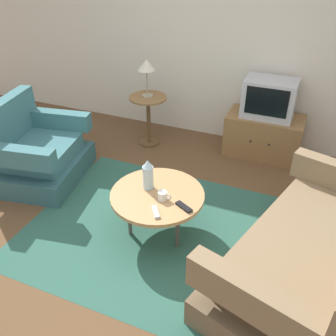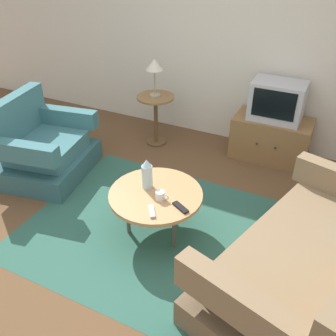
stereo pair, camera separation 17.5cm
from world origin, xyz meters
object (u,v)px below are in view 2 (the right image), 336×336
Objects in this scene: armchair at (43,150)px; tv_remote_silver at (152,211)px; vase at (147,174)px; mug at (161,195)px; television at (277,101)px; table_lamp at (155,67)px; couch at (311,266)px; tv_stand at (271,139)px; tv_remote_dark at (180,208)px; side_table at (156,110)px; coffee_table at (156,196)px.

armchair is 1.79m from tv_remote_silver.
mug is (0.19, -0.11, -0.10)m from vase.
television is 1.47m from table_lamp.
couch is 2.03m from tv_stand.
couch is at bearing -2.08° from mug.
tv_remote_dark is at bearing -11.49° from mug.
side_table is at bearing 119.13° from mug.
coffee_table is at bearing -108.83° from tv_stand.
table_lamp is 3.74× the size of mug.
side_table is at bearing 171.33° from tv_remote_silver.
tv_stand is at bearing 73.96° from mug.
table_lamp reaches higher than television.
mug is (1.67, -0.38, 0.18)m from armchair.
tv_stand is 1.93m from tv_remote_dark.
armchair is at bearing 169.45° from vase.
armchair reaches higher than tv_remote_silver.
tv_remote_dark is at bearing -19.69° from coffee_table.
couch is 2.41× the size of coffee_table.
television is 3.45× the size of tv_remote_dark.
mug reaches higher than tv_remote_silver.
couch is 2.68m from side_table.
armchair reaches higher than coffee_table.
armchair is 3.97× the size of vase.
mug is at bearing -60.87° from side_table.
armchair is 1.74× the size of side_table.
side_table is (-2.13, 1.61, 0.17)m from couch.
vase reaches higher than mug.
couch is at bearing -37.08° from table_lamp.
armchair is at bearing -164.81° from tv_remote_dark.
armchair is 1.93× the size of television.
table_lamp reaches higher than coffee_table.
tv_stand is at bearing 113.44° from armchair.
coffee_table is at bearing 142.88° from mug.
mug is 0.72× the size of tv_remote_dark.
tv_stand is 5.27× the size of tv_remote_dark.
mug is at bearing 104.40° from couch.
armchair is 7.56× the size of tv_remote_silver.
couch is (2.93, -0.43, -0.01)m from armchair.
side_table is (0.80, 1.18, 0.16)m from armchair.
mug is at bearing -105.93° from television.
armchair is 1.93m from tv_remote_dark.
table_lamp is at bearing -168.98° from tv_stand.
television is 2.13m from tv_remote_silver.
mug is (-0.53, -1.85, 0.22)m from tv_stand.
vase is (0.69, -1.46, 0.12)m from side_table.
tv_stand is at bearing 130.24° from tv_remote_silver.
coffee_table is 5.51× the size of tv_remote_silver.
coffee_table is 0.12m from mug.
tv_remote_silver is (-0.51, -2.03, 0.19)m from tv_stand.
table_lamp is at bearing 139.72° from side_table.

